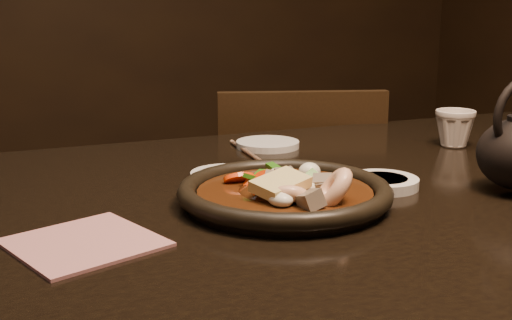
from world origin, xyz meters
name	(u,v)px	position (x,y,z in m)	size (l,w,h in m)	color
table	(358,244)	(0.00, 0.00, 0.67)	(1.60, 0.90, 0.75)	black
chair	(294,238)	(0.20, 0.60, 0.45)	(0.49, 0.49, 0.82)	black
plate	(285,193)	(-0.12, -0.01, 0.76)	(0.28, 0.28, 0.03)	black
stirfry	(288,191)	(-0.12, -0.02, 0.77)	(0.13, 0.18, 0.07)	#381B0A
soy_dish	(382,182)	(0.04, 0.01, 0.76)	(0.10, 0.10, 0.01)	white
saucer_left	(227,175)	(-0.15, 0.13, 0.76)	(0.11, 0.11, 0.01)	white
saucer_right	(268,144)	(0.00, 0.31, 0.76)	(0.11, 0.11, 0.01)	white
tea_cup	(455,127)	(0.31, 0.18, 0.79)	(0.07, 0.07, 0.07)	beige
chopsticks	(253,156)	(-0.06, 0.24, 0.75)	(0.02, 0.25, 0.01)	tan
napkin	(84,243)	(-0.38, -0.06, 0.75)	(0.14, 0.14, 0.00)	#B26E6D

